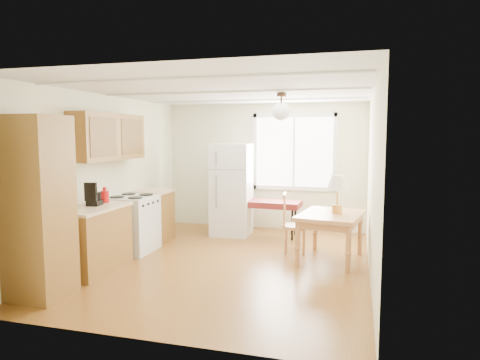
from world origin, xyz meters
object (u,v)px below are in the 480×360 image
at_px(bench, 261,204).
at_px(dining_table, 331,220).
at_px(chair, 289,219).
at_px(refrigerator, 232,189).

relative_size(bench, dining_table, 1.17).
height_order(bench, chair, chair).
distance_m(bench, dining_table, 1.84).
bearing_deg(dining_table, chair, 166.95).
bearing_deg(dining_table, refrigerator, 156.19).
xyz_separation_m(bench, dining_table, (1.34, -1.26, 0.01)).
distance_m(refrigerator, bench, 0.63).
distance_m(bench, chair, 1.21).
height_order(dining_table, chair, chair).
distance_m(refrigerator, dining_table, 2.29).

